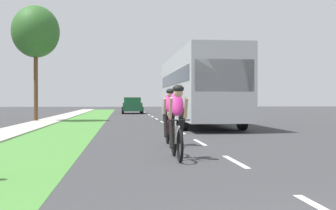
# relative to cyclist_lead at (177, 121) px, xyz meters

# --- Properties ---
(ground_plane) EXTENTS (120.00, 120.00, 0.00)m
(ground_plane) POSITION_rel_cyclist_lead_xyz_m (1.15, 13.52, -0.81)
(ground_plane) COLOR #38383A
(grass_verge) EXTENTS (2.61, 70.00, 0.01)m
(grass_verge) POSITION_rel_cyclist_lead_xyz_m (-3.43, 13.52, -0.81)
(grass_verge) COLOR #478438
(grass_verge) RESTS_ON ground_plane
(sidewalk_concrete) EXTENTS (1.61, 70.00, 0.10)m
(sidewalk_concrete) POSITION_rel_cyclist_lead_xyz_m (-5.54, 13.52, -0.81)
(sidewalk_concrete) COLOR #B2ADA3
(sidewalk_concrete) RESTS_ON ground_plane
(lane_markings_center) EXTENTS (0.12, 53.80, 0.01)m
(lane_markings_center) POSITION_rel_cyclist_lead_xyz_m (1.15, 17.52, -0.81)
(lane_markings_center) COLOR white
(lane_markings_center) RESTS_ON ground_plane
(cyclist_lead) EXTENTS (0.42, 1.72, 1.58)m
(cyclist_lead) POSITION_rel_cyclist_lead_xyz_m (0.00, 0.00, 0.00)
(cyclist_lead) COLOR black
(cyclist_lead) RESTS_ON ground_plane
(cyclist_trailing) EXTENTS (0.42, 1.72, 1.58)m
(cyclist_trailing) POSITION_rel_cyclist_lead_xyz_m (0.15, 2.72, 0.00)
(cyclist_trailing) COLOR black
(cyclist_trailing) RESTS_ON ground_plane
(bus_silver) EXTENTS (2.78, 11.60, 3.48)m
(bus_silver) POSITION_rel_cyclist_lead_xyz_m (2.62, 12.21, 1.17)
(bus_silver) COLOR #A5A8AD
(bus_silver) RESTS_ON ground_plane
(sedan_dark_green) EXTENTS (1.98, 4.30, 1.52)m
(sedan_dark_green) POSITION_rel_cyclist_lead_xyz_m (-0.21, 31.38, -0.04)
(sedan_dark_green) COLOR #194C2D
(sedan_dark_green) RESTS_ON ground_plane
(street_tree_near) EXTENTS (2.79, 2.79, 6.86)m
(street_tree_near) POSITION_rel_cyclist_lead_xyz_m (-6.25, 16.93, 4.48)
(street_tree_near) COLOR brown
(street_tree_near) RESTS_ON ground_plane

